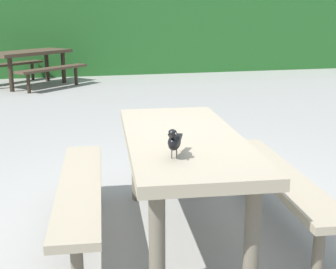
# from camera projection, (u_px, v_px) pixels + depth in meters

# --- Properties ---
(ground_plane) EXTENTS (60.00, 60.00, 0.00)m
(ground_plane) POSITION_uv_depth(u_px,v_px,m) (172.00, 218.00, 3.55)
(ground_plane) COLOR gray
(hedge_wall) EXTENTS (28.00, 1.31, 2.37)m
(hedge_wall) POSITION_uv_depth(u_px,v_px,m) (85.00, 26.00, 11.61)
(hedge_wall) COLOR #235B23
(hedge_wall) RESTS_ON ground
(picnic_table_foreground) EXTENTS (1.84, 1.87, 0.74)m
(picnic_table_foreground) POSITION_uv_depth(u_px,v_px,m) (183.00, 161.00, 3.13)
(picnic_table_foreground) COLOR gray
(picnic_table_foreground) RESTS_ON ground
(bird_grackle) EXTENTS (0.15, 0.27, 0.18)m
(bird_grackle) POSITION_uv_depth(u_px,v_px,m) (174.00, 141.00, 2.56)
(bird_grackle) COLOR black
(bird_grackle) RESTS_ON picnic_table_foreground
(picnic_table_mid_left) EXTENTS (2.40, 2.39, 0.74)m
(picnic_table_mid_left) POSITION_uv_depth(u_px,v_px,m) (29.00, 60.00, 9.70)
(picnic_table_mid_left) COLOR #473828
(picnic_table_mid_left) RESTS_ON ground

